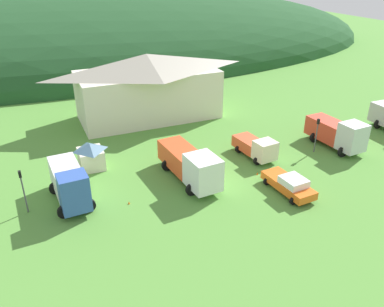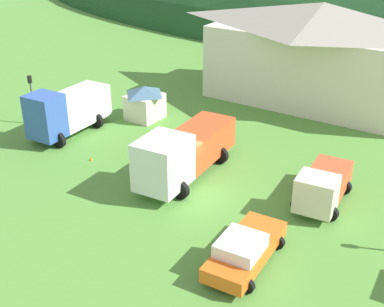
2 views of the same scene
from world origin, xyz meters
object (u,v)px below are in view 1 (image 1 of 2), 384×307
box_truck_blue (69,183)px  traffic_cone_near_pickup (129,204)px  heavy_rig_white (191,164)px  traffic_cone_mid_row (257,174)px  light_truck_cream (256,147)px  service_pickup_orange (289,184)px  play_shed_cream (91,155)px  depot_building (148,86)px  traffic_light_west (23,187)px  traffic_light_east (317,132)px  tow_truck_silver (338,133)px

box_truck_blue → traffic_cone_near_pickup: (4.27, -2.22, -1.83)m
heavy_rig_white → traffic_cone_mid_row: (6.23, -1.47, -1.73)m
light_truck_cream → service_pickup_orange: bearing=-14.0°
light_truck_cream → traffic_cone_mid_row: light_truck_cream is taller
play_shed_cream → light_truck_cream: bearing=-15.8°
depot_building → traffic_cone_near_pickup: (-7.81, -18.47, -4.17)m
box_truck_blue → traffic_cone_mid_row: bearing=79.0°
play_shed_cream → traffic_light_west: (-6.17, -5.44, 0.99)m
traffic_light_west → traffic_light_east: bearing=-0.9°
heavy_rig_white → tow_truck_silver: tow_truck_silver is taller
heavy_rig_white → traffic_cone_near_pickup: (-6.23, -1.43, -1.73)m
box_truck_blue → traffic_light_east: (24.82, -0.49, 0.48)m
box_truck_blue → light_truck_cream: (18.52, 0.89, -0.68)m
light_truck_cream → tow_truck_silver: 9.25m
traffic_light_west → traffic_light_east: 28.31m
depot_building → traffic_cone_mid_row: size_ratio=33.57×
traffic_cone_mid_row → traffic_light_east: bearing=12.3°
play_shed_cream → traffic_cone_near_pickup: size_ratio=5.14×
traffic_light_west → tow_truck_silver: bearing=-0.9°
box_truck_blue → service_pickup_orange: 18.55m
depot_building → tow_truck_silver: bearing=-47.2°
tow_truck_silver → traffic_light_east: bearing=-94.9°
service_pickup_orange → traffic_light_east: (7.32, 5.56, 1.49)m
tow_truck_silver → traffic_light_west: 31.12m
box_truck_blue → heavy_rig_white: box_truck_blue is taller
tow_truck_silver → service_pickup_orange: 11.55m
depot_building → service_pickup_orange: 23.19m
service_pickup_orange → traffic_cone_mid_row: 3.96m
tow_truck_silver → service_pickup_orange: tow_truck_silver is taller
heavy_rig_white → depot_building: bearing=170.3°
tow_truck_silver → traffic_light_west: (-31.11, 0.50, 0.58)m
service_pickup_orange → traffic_light_west: 21.88m
depot_building → box_truck_blue: (-12.08, -16.24, -2.34)m
heavy_rig_white → traffic_light_east: size_ratio=2.29×
traffic_cone_mid_row → traffic_cone_near_pickup: bearing=179.8°
play_shed_cream → traffic_light_west: bearing=-138.6°
service_pickup_orange → traffic_cone_mid_row: service_pickup_orange is taller
traffic_cone_mid_row → depot_building: bearing=104.1°
service_pickup_orange → traffic_light_west: size_ratio=1.42×
box_truck_blue → traffic_cone_mid_row: (16.74, -2.26, -1.83)m
depot_building → play_shed_cream: (-9.39, -10.86, -2.83)m
tow_truck_silver → box_truck_blue: bearing=-94.7°
traffic_cone_near_pickup → traffic_cone_mid_row: bearing=-0.2°
light_truck_cream → traffic_cone_mid_row: size_ratio=9.76×
heavy_rig_white → traffic_light_east: (14.32, 0.30, 0.58)m
tow_truck_silver → service_pickup_orange: size_ratio=1.29×
box_truck_blue → light_truck_cream: box_truck_blue is taller
depot_building → tow_truck_silver: 23.02m
traffic_cone_near_pickup → traffic_cone_mid_row: (12.47, -0.03, 0.00)m
depot_building → traffic_light_east: bearing=-52.7°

